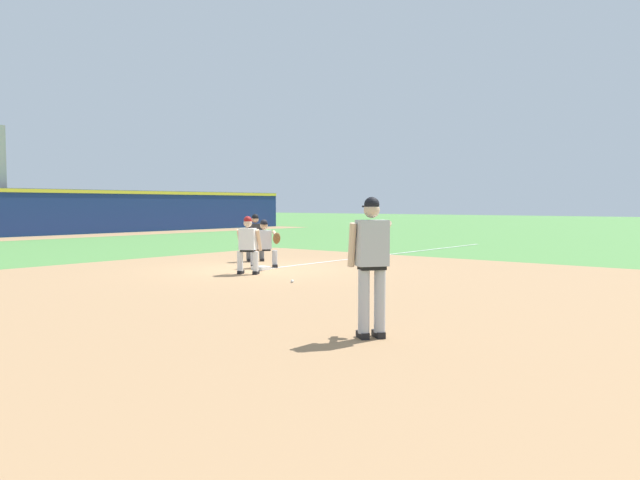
{
  "coord_description": "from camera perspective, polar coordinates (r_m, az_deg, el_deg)",
  "views": [
    {
      "loc": [
        -11.97,
        -11.67,
        1.77
      ],
      "look_at": [
        -3.67,
        -4.99,
        1.15
      ],
      "focal_mm": 35.0,
      "sensor_mm": 36.0,
      "label": 1
    }
  ],
  "objects": [
    {
      "name": "pitcher",
      "position": [
        8.19,
        4.79,
        -1.67
      ],
      "size": [
        0.85,
        0.55,
        1.86
      ],
      "color": "black",
      "rests_on": "ground"
    },
    {
      "name": "infield_dirt_patch",
      "position": [
        12.5,
        -2.08,
        -4.79
      ],
      "size": [
        18.0,
        18.0,
        0.01
      ],
      "primitive_type": "cube",
      "color": "#A87F56",
      "rests_on": "ground"
    },
    {
      "name": "umpire",
      "position": [
        19.22,
        -5.94,
        0.4
      ],
      "size": [
        0.68,
        0.65,
        1.46
      ],
      "color": "black",
      "rests_on": "ground"
    },
    {
      "name": "first_base_bag",
      "position": [
        16.81,
        -5.41,
        -2.57
      ],
      "size": [
        0.38,
        0.38,
        0.09
      ],
      "primitive_type": "cube",
      "color": "white",
      "rests_on": "ground"
    },
    {
      "name": "baserunner",
      "position": [
        15.68,
        -6.61,
        -0.26
      ],
      "size": [
        0.61,
        0.67,
        1.46
      ],
      "color": "black",
      "rests_on": "ground"
    },
    {
      "name": "baseball",
      "position": [
        13.98,
        -2.56,
        -3.79
      ],
      "size": [
        0.07,
        0.07,
        0.07
      ],
      "primitive_type": "sphere",
      "color": "white",
      "rests_on": "ground"
    },
    {
      "name": "first_baseman",
      "position": [
        17.19,
        -5.05,
        -0.14
      ],
      "size": [
        0.72,
        1.09,
        1.34
      ],
      "color": "black",
      "rests_on": "ground"
    },
    {
      "name": "ground_plane",
      "position": [
        16.81,
        -5.41,
        -2.72
      ],
      "size": [
        160.0,
        160.0,
        0.0
      ],
      "primitive_type": "plane",
      "color": "#518942"
    },
    {
      "name": "foul_line_stripe",
      "position": [
        22.12,
        6.87,
        -1.26
      ],
      "size": [
        13.47,
        0.1,
        0.0
      ],
      "primitive_type": "cube",
      "color": "white",
      "rests_on": "ground"
    }
  ]
}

